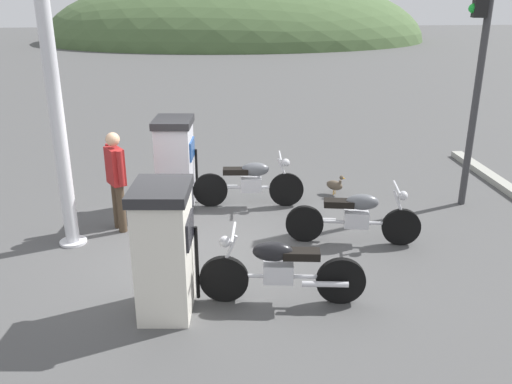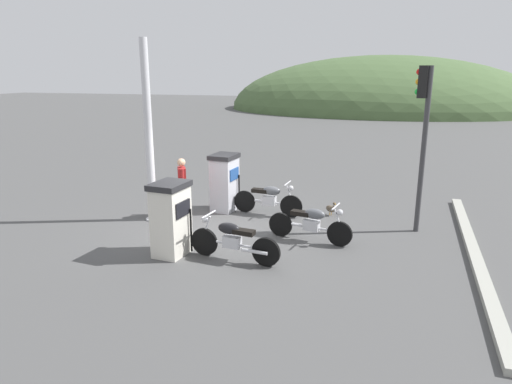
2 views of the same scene
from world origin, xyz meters
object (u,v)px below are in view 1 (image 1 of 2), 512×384
(motorcycle_extra, at_px, (355,216))
(wandering_duck, at_px, (335,185))
(motorcycle_far_pump, at_px, (250,181))
(attendant_person, at_px, (116,176))
(fuel_pump_near, at_px, (164,250))
(motorcycle_near_pump, at_px, (280,269))
(roadside_traffic_light, at_px, (478,52))
(canopy_support_pole, at_px, (54,97))
(fuel_pump_far, at_px, (175,163))

(motorcycle_extra, bearing_deg, wandering_duck, 84.08)
(motorcycle_far_pump, bearing_deg, attendant_person, -159.95)
(fuel_pump_near, distance_m, attendant_person, 2.60)
(attendant_person, distance_m, wandering_duck, 4.04)
(fuel_pump_near, distance_m, wandering_duck, 4.72)
(fuel_pump_near, relative_size, attendant_person, 0.99)
(attendant_person, bearing_deg, wandering_duck, 17.60)
(motorcycle_near_pump, distance_m, roadside_traffic_light, 5.19)
(fuel_pump_near, xyz_separation_m, attendant_person, (-0.87, 2.45, 0.10))
(motorcycle_near_pump, relative_size, attendant_person, 1.26)
(attendant_person, distance_m, canopy_support_pole, 1.52)
(roadside_traffic_light, bearing_deg, motorcycle_far_pump, 175.93)
(wandering_duck, bearing_deg, motorcycle_extra, -95.92)
(canopy_support_pole, bearing_deg, motorcycle_near_pump, -34.34)
(motorcycle_far_pump, bearing_deg, motorcycle_near_pump, -89.01)
(fuel_pump_far, relative_size, roadside_traffic_light, 0.41)
(motorcycle_near_pump, distance_m, wandering_duck, 3.94)
(motorcycle_extra, bearing_deg, fuel_pump_far, 147.02)
(canopy_support_pole, bearing_deg, roadside_traffic_light, 8.39)
(fuel_pump_far, height_order, motorcycle_extra, fuel_pump_far)
(fuel_pump_near, distance_m, roadside_traffic_light, 6.12)
(wandering_duck, bearing_deg, fuel_pump_near, -128.62)
(motorcycle_extra, xyz_separation_m, attendant_person, (-3.57, 0.87, 0.47))
(fuel_pump_near, bearing_deg, wandering_duck, 51.38)
(motorcycle_far_pump, bearing_deg, motorcycle_extra, -49.62)
(wandering_duck, bearing_deg, attendant_person, -162.40)
(canopy_support_pole, bearing_deg, motorcycle_far_pump, 23.59)
(fuel_pump_near, xyz_separation_m, canopy_support_pole, (-1.52, 2.01, 1.41))
(fuel_pump_near, bearing_deg, motorcycle_extra, 30.26)
(fuel_pump_near, relative_size, motorcycle_far_pump, 0.81)
(fuel_pump_near, distance_m, motorcycle_extra, 3.15)
(fuel_pump_far, xyz_separation_m, motorcycle_extra, (2.70, -1.75, -0.37))
(fuel_pump_far, relative_size, motorcycle_far_pump, 0.82)
(fuel_pump_near, height_order, motorcycle_extra, fuel_pump_near)
(fuel_pump_near, height_order, canopy_support_pole, canopy_support_pole)
(wandering_duck, bearing_deg, fuel_pump_far, -173.70)
(fuel_pump_near, bearing_deg, motorcycle_near_pump, 2.23)
(motorcycle_near_pump, xyz_separation_m, wandering_duck, (1.57, 3.60, -0.25))
(motorcycle_extra, xyz_separation_m, wandering_duck, (0.22, 2.08, -0.25))
(motorcycle_extra, bearing_deg, roadside_traffic_light, 31.24)
(roadside_traffic_light, bearing_deg, wandering_duck, 162.02)
(wandering_duck, bearing_deg, roadside_traffic_light, -17.98)
(wandering_duck, height_order, canopy_support_pole, canopy_support_pole)
(roadside_traffic_light, bearing_deg, motorcycle_extra, -148.76)
(fuel_pump_near, xyz_separation_m, fuel_pump_far, (-0.00, 3.33, 0.01))
(wandering_duck, height_order, roadside_traffic_light, roadside_traffic_light)
(roadside_traffic_light, xyz_separation_m, canopy_support_pole, (-6.53, -0.96, -0.45))
(motorcycle_extra, height_order, canopy_support_pole, canopy_support_pole)
(motorcycle_near_pump, height_order, attendant_person, attendant_person)
(attendant_person, xyz_separation_m, roadside_traffic_light, (5.88, 0.52, 1.76))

